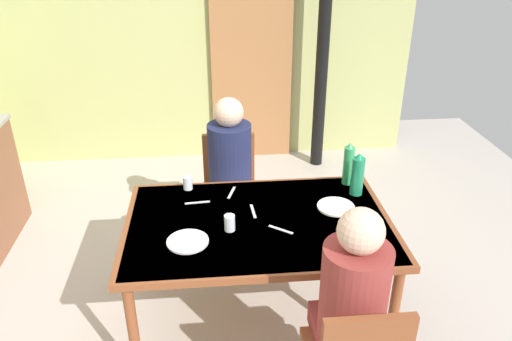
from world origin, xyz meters
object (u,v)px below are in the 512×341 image
object	(u,v)px
chair_far_diner	(230,186)
person_far_diner	(230,159)
water_bottle_green_far	(348,165)
water_bottle_green_near	(357,175)
dining_table	(258,231)
person_near_diner	(353,293)

from	to	relation	value
chair_far_diner	person_far_diner	size ratio (longest dim) A/B	1.13
water_bottle_green_far	chair_far_diner	bearing A→B (deg)	149.26
water_bottle_green_near	person_far_diner	bearing A→B (deg)	149.82
water_bottle_green_near	water_bottle_green_far	world-z (taller)	water_bottle_green_far
water_bottle_green_far	dining_table	bearing A→B (deg)	-146.82
chair_far_diner	water_bottle_green_far	size ratio (longest dim) A/B	3.03
dining_table	water_bottle_green_near	bearing A→B (deg)	22.58
person_near_diner	water_bottle_green_near	size ratio (longest dim) A/B	2.77
dining_table	water_bottle_green_near	size ratio (longest dim) A/B	5.45
person_far_diner	water_bottle_green_far	size ratio (longest dim) A/B	2.68
chair_far_diner	person_near_diner	xyz separation A→B (m)	(0.48, -1.56, 0.28)
dining_table	chair_far_diner	xyz separation A→B (m)	(-0.13, 0.85, -0.16)
person_far_diner	water_bottle_green_near	size ratio (longest dim) A/B	2.77
person_near_diner	water_bottle_green_far	size ratio (longest dim) A/B	2.68
dining_table	water_bottle_green_near	xyz separation A→B (m)	(0.64, 0.27, 0.19)
person_near_diner	person_far_diner	xyz separation A→B (m)	(-0.48, 1.42, 0.00)
chair_far_diner	water_bottle_green_far	bearing A→B (deg)	149.26
person_near_diner	water_bottle_green_far	xyz separation A→B (m)	(0.27, 1.11, 0.08)
person_near_diner	water_bottle_green_near	bearing A→B (deg)	73.47
person_far_diner	chair_far_diner	bearing A→B (deg)	-90.00
chair_far_diner	person_near_diner	distance (m)	1.65
dining_table	person_far_diner	size ratio (longest dim) A/B	1.97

